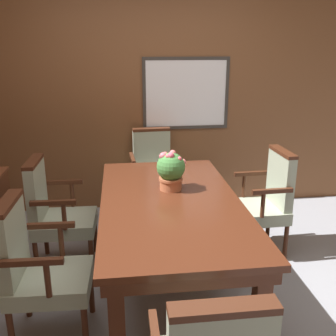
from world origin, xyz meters
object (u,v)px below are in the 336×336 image
Objects in this scene: chair_head_far at (154,171)px; chair_left_near at (37,267)px; dining_table at (170,211)px; potted_plant at (171,170)px; chair_right_far at (265,199)px; chair_left_far at (55,211)px.

chair_head_far is 1.00× the size of chair_left_near.
dining_table is 6.16× the size of potted_plant.
potted_plant reaches higher than chair_head_far.
dining_table is 1.03m from chair_right_far.
chair_head_far is at bearing -137.45° from chair_right_far.
dining_table is at bearing -93.15° from chair_head_far.
potted_plant reaches higher than dining_table.
chair_head_far is at bearing -41.92° from chair_left_far.
chair_head_far is 1.33m from chair_left_far.
chair_right_far is at bearing 26.17° from dining_table.
potted_plant is at bearing -100.42° from chair_left_far.
chair_left_far is (-1.83, -0.03, 0.00)m from chair_right_far.
chair_left_near is 0.86m from chair_left_far.
dining_table is 2.04× the size of chair_right_far.
potted_plant is (0.95, -0.20, 0.39)m from chair_left_far.
dining_table is at bearing -112.88° from chair_left_far.
chair_left_near is 2.03m from chair_right_far.
dining_table is 1.02m from chair_left_near.
chair_left_near is (-0.90, -1.82, 0.00)m from chair_head_far.
chair_left_near is (-0.91, -0.44, -0.14)m from dining_table.
chair_right_far is (1.82, 0.89, 0.00)m from chair_left_near.
chair_left_far is at bearing -136.96° from chair_head_far.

